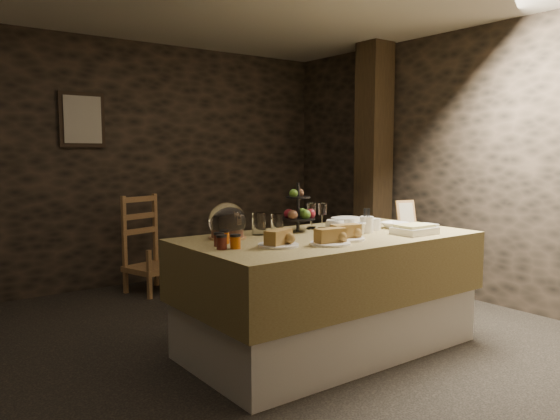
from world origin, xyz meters
TOP-DOWN VIEW (x-y plane):
  - ground_plane at (0.00, 0.00)m, footprint 5.50×5.00m
  - room_shell at (0.00, 0.00)m, footprint 5.52×5.02m
  - buffet_table at (0.73, -0.28)m, footprint 2.10×1.12m
  - chair at (0.36, 2.07)m, footprint 0.57×0.55m
  - timber_column at (2.55, 1.05)m, footprint 0.30×0.30m
  - framed_picture at (-0.15, 2.47)m, footprint 0.45×0.04m
  - plate_stack_a at (0.96, -0.18)m, footprint 0.19×0.19m
  - plate_stack_b at (1.10, -0.08)m, footprint 0.20×0.20m
  - cutlery_holder at (1.04, -0.34)m, footprint 0.10×0.10m
  - cup_a at (0.78, -0.28)m, footprint 0.18×0.18m
  - cup_b at (0.93, -0.38)m, footprint 0.10×0.10m
  - mug_c at (0.82, -0.22)m, footprint 0.09×0.09m
  - mug_d at (1.18, -0.30)m, footprint 0.08×0.08m
  - bowl at (1.38, -0.31)m, footprint 0.23×0.23m
  - cake_dome at (0.07, 0.03)m, footprint 0.26×0.26m
  - fruit_stand at (0.67, -0.01)m, footprint 0.26×0.26m
  - bread_platter_left at (0.16, -0.44)m, footprint 0.26×0.26m
  - bread_platter_center at (0.47, -0.58)m, footprint 0.26×0.26m
  - bread_platter_right at (0.68, -0.50)m, footprint 0.26×0.26m
  - jam_jars at (-0.12, -0.25)m, footprint 0.18×0.26m
  - tart_dish at (1.26, -0.60)m, footprint 0.30×0.22m
  - square_dish at (1.51, -0.51)m, footprint 0.14×0.14m
  - menu_frame at (1.63, -0.21)m, footprint 0.18×0.11m
  - storage_jar_a at (0.34, 0.04)m, footprint 0.10×0.10m
  - storage_jar_b at (0.50, 0.04)m, footprint 0.09×0.09m

SIDE VIEW (x-z plane):
  - ground_plane at x=0.00m, z-range -0.01..0.01m
  - chair at x=0.36m, z-range 0.05..0.82m
  - buffet_table at x=0.73m, z-range 0.06..0.90m
  - square_dish at x=1.51m, z-range 0.83..0.88m
  - bowl at x=1.38m, z-range 0.83..0.88m
  - tart_dish at x=1.26m, z-range 0.83..0.90m
  - jam_jars at x=-0.12m, z-range 0.83..0.91m
  - bread_platter_left at x=0.16m, z-range 0.82..0.93m
  - bread_platter_center at x=0.47m, z-range 0.82..0.93m
  - bread_platter_right at x=0.68m, z-range 0.82..0.93m
  - plate_stack_b at x=1.10m, z-range 0.83..0.92m
  - cup_b at x=0.93m, z-range 0.83..0.92m
  - mug_d at x=1.18m, z-range 0.83..0.92m
  - mug_c at x=0.82m, z-range 0.83..0.93m
  - plate_stack_a at x=0.96m, z-range 0.83..0.93m
  - cup_a at x=0.78m, z-range 0.83..0.94m
  - cutlery_holder at x=1.04m, z-range 0.83..0.95m
  - storage_jar_b at x=0.50m, z-range 0.83..0.97m
  - storage_jar_a at x=0.34m, z-range 0.83..0.99m
  - menu_frame at x=1.63m, z-range 0.81..1.03m
  - cake_dome at x=0.07m, z-range 0.81..1.07m
  - fruit_stand at x=0.67m, z-range 0.79..1.16m
  - timber_column at x=2.55m, z-range 0.00..2.60m
  - room_shell at x=0.00m, z-range 0.26..2.86m
  - framed_picture at x=-0.15m, z-range 1.47..2.02m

